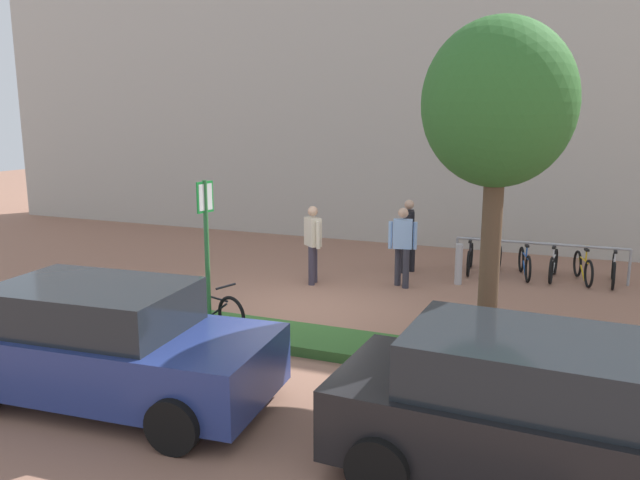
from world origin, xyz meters
TOP-DOWN VIEW (x-y plane):
  - ground_plane at (0.00, 0.00)m, footprint 60.00×60.00m
  - building_facade at (0.00, 7.37)m, footprint 28.00×1.20m
  - planter_strip at (-0.36, -1.61)m, footprint 7.00×1.10m
  - tree_sidewalk at (3.63, -1.61)m, footprint 2.06×2.06m
  - parking_sign_post at (-1.00, -1.61)m, footprint 0.11×0.36m
  - bike_at_sign at (-1.03, -1.47)m, footprint 1.61×0.62m
  - bike_rack_cluster at (4.05, 4.23)m, footprint 3.76×1.63m
  - bollard_steel at (2.45, 3.01)m, footprint 0.16×0.16m
  - person_shirt_blue at (-0.52, 1.86)m, footprint 0.48×0.44m
  - person_casual_tan at (1.35, 2.35)m, footprint 0.60×0.32m
  - person_suited_dark at (1.15, 3.63)m, footprint 0.34×0.59m
  - car_navy_sedan at (-0.79, -4.41)m, footprint 4.42×2.28m
  - car_black_suv at (4.55, -4.32)m, footprint 4.37×2.16m

SIDE VIEW (x-z plane):
  - ground_plane at x=0.00m, z-range 0.00..0.00m
  - planter_strip at x=-0.36m, z-range 0.00..0.16m
  - bike_rack_cluster at x=4.05m, z-range -0.07..0.76m
  - bike_at_sign at x=-1.03m, z-range -0.08..0.78m
  - bollard_steel at x=2.45m, z-range 0.00..0.90m
  - car_navy_sedan at x=-0.79m, z-range -0.01..1.53m
  - car_black_suv at x=4.55m, z-range -0.01..1.53m
  - person_shirt_blue at x=-0.52m, z-range 0.12..1.84m
  - person_casual_tan at x=1.35m, z-range 0.12..1.84m
  - person_suited_dark at x=1.15m, z-range 0.12..1.84m
  - parking_sign_post at x=-1.00m, z-range 0.39..2.98m
  - tree_sidewalk at x=3.63m, z-range 1.28..6.22m
  - building_facade at x=0.00m, z-range 0.00..10.00m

